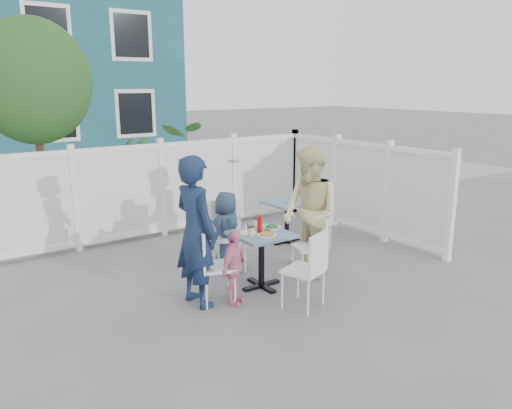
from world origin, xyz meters
TOP-DOWN VIEW (x-y plane):
  - ground at (0.00, 0.00)m, footprint 80.00×80.00m
  - near_sidewalk at (0.00, 3.80)m, footprint 24.00×2.60m
  - street at (0.00, 7.50)m, footprint 24.00×5.00m
  - far_sidewalk at (0.00, 10.60)m, footprint 24.00×1.60m
  - fence_back at (0.10, 2.40)m, footprint 5.86×0.08m
  - fence_right at (3.00, 0.60)m, footprint 0.08×3.66m
  - tree at (-1.60, 3.30)m, footprint 1.80×1.62m
  - utility_cabinet at (-2.15, 4.00)m, footprint 0.73×0.56m
  - potted_shrub_a at (-0.19, 3.10)m, footprint 1.06×1.06m
  - potted_shrub_b at (1.28, 3.00)m, footprint 1.80×1.61m
  - main_table at (0.17, -0.42)m, footprint 0.69×0.69m
  - spare_table at (1.60, 0.87)m, footprint 0.68×0.68m
  - chair_left at (-0.60, -0.46)m, footprint 0.51×0.52m
  - chair_right at (0.98, -0.49)m, footprint 0.46×0.47m
  - chair_back at (0.20, 0.45)m, footprint 0.55×0.54m
  - chair_near at (0.25, -1.26)m, footprint 0.54×0.53m
  - chair_spare at (1.83, 0.34)m, footprint 0.51×0.50m
  - man at (-0.74, -0.38)m, footprint 0.49×0.69m
  - woman at (0.95, -0.45)m, footprint 0.73×0.90m
  - boy at (0.14, 0.38)m, footprint 0.64×0.55m
  - toddler at (-0.40, -0.66)m, footprint 0.57×0.48m
  - plate_main at (0.15, -0.55)m, footprint 0.24×0.24m
  - plate_side at (0.01, -0.35)m, footprint 0.23×0.23m
  - salad_bowl at (0.35, -0.41)m, footprint 0.22×0.22m
  - coffee_cup_a at (-0.03, -0.48)m, footprint 0.08×0.08m
  - coffee_cup_b at (0.25, -0.19)m, footprint 0.08×0.08m
  - ketchup_bottle at (0.17, -0.38)m, footprint 0.06×0.06m
  - salt_shaker at (0.08, -0.21)m, footprint 0.03×0.03m
  - pepper_shaker at (0.12, -0.17)m, footprint 0.03×0.03m

SIDE VIEW (x-z plane):
  - ground at x=0.00m, z-range 0.00..0.00m
  - street at x=0.00m, z-range 0.00..0.01m
  - near_sidewalk at x=0.00m, z-range 0.00..0.01m
  - far_sidewalk at x=0.00m, z-range 0.00..0.01m
  - toddler at x=-0.40m, z-range 0.00..0.91m
  - chair_right at x=0.98m, z-range 0.07..0.91m
  - chair_spare at x=1.83m, z-range 0.07..0.93m
  - chair_left at x=-0.60m, z-range 0.07..0.99m
  - spare_table at x=1.60m, z-range 0.19..0.89m
  - chair_near at x=0.25m, z-range 0.08..1.01m
  - chair_back at x=0.20m, z-range 0.08..1.04m
  - boy at x=0.14m, z-range 0.00..1.12m
  - main_table at x=0.17m, z-range 0.20..0.93m
  - utility_cabinet at x=-2.15m, z-range 0.00..1.24m
  - plate_main at x=0.15m, z-range 0.73..0.74m
  - plate_side at x=0.01m, z-range 0.73..0.74m
  - salad_bowl at x=0.35m, z-range 0.73..0.78m
  - pepper_shaker at x=0.12m, z-range 0.73..0.79m
  - salt_shaker at x=0.08m, z-range 0.73..0.80m
  - fence_right at x=3.00m, z-range -0.02..1.58m
  - fence_back at x=0.10m, z-range -0.02..1.58m
  - coffee_cup_b at x=0.25m, z-range 0.73..0.84m
  - coffee_cup_a at x=-0.03m, z-range 0.73..0.85m
  - potted_shrub_a at x=-0.19m, z-range 0.00..1.65m
  - ketchup_bottle at x=0.17m, z-range 0.73..0.92m
  - woman at x=0.95m, z-range 0.00..1.76m
  - man at x=-0.74m, z-range 0.00..1.79m
  - potted_shrub_b at x=1.28m, z-range 0.00..1.81m
  - tree at x=-1.60m, z-range 0.80..4.39m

